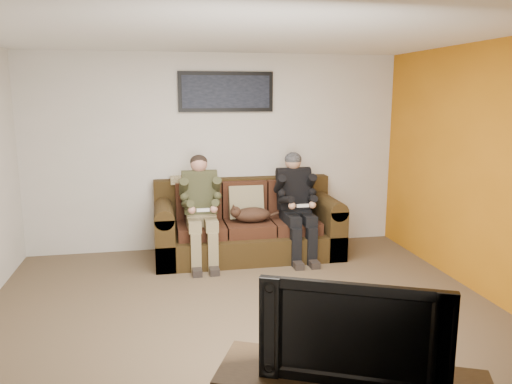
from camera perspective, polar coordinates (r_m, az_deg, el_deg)
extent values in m
plane|color=brown|center=(4.91, -1.11, -13.80)|extent=(5.00, 5.00, 0.00)
plane|color=silver|center=(4.48, -1.24, 17.93)|extent=(5.00, 5.00, 0.00)
plane|color=beige|center=(6.72, -4.51, 4.52)|extent=(5.00, 0.00, 5.00)
plane|color=beige|center=(2.39, 8.29, -7.67)|extent=(5.00, 0.00, 5.00)
plane|color=beige|center=(5.52, 25.33, 2.05)|extent=(0.00, 4.50, 4.50)
plane|color=#C27213|center=(5.52, 25.24, 2.05)|extent=(0.00, 4.50, 4.50)
cube|color=#34240F|center=(6.52, -0.94, -5.91)|extent=(2.36, 1.02, 0.32)
cube|color=#34240F|center=(6.78, -1.55, -1.03)|extent=(2.36, 0.21, 0.64)
cube|color=#34240F|center=(6.38, -10.40, -4.97)|extent=(0.24, 1.02, 0.64)
cube|color=#34240F|center=(6.73, 8.00, -4.03)|extent=(0.24, 1.02, 0.64)
cylinder|color=#34240F|center=(6.30, -10.50, -2.16)|extent=(0.24, 1.02, 0.24)
cylinder|color=#34240F|center=(6.66, 8.07, -1.36)|extent=(0.24, 1.02, 0.24)
cube|color=#3D1F12|center=(6.33, -6.31, -4.28)|extent=(0.59, 0.64, 0.15)
cube|color=#3D1F12|center=(6.55, -6.59, -0.96)|extent=(0.59, 0.15, 0.47)
cube|color=#3D1F12|center=(6.40, -0.86, -4.03)|extent=(0.59, 0.64, 0.15)
cube|color=#3D1F12|center=(6.62, -1.34, -0.75)|extent=(0.59, 0.15, 0.47)
cube|color=#3D1F12|center=(6.53, 4.41, -3.75)|extent=(0.59, 0.64, 0.15)
cube|color=#3D1F12|center=(6.75, 3.76, -0.55)|extent=(0.59, 0.15, 0.47)
cube|color=#8C805B|center=(6.51, -1.15, -1.16)|extent=(0.45, 0.21, 0.45)
cube|color=#C7BD92|center=(6.62, -7.66, 1.41)|extent=(0.48, 0.24, 0.09)
cube|color=#8B7C56|center=(6.26, -6.31, -3.08)|extent=(0.36, 0.30, 0.14)
cube|color=#393A22|center=(6.29, -6.45, -0.21)|extent=(0.40, 0.30, 0.53)
cylinder|color=#393A22|center=(6.27, -6.50, 1.71)|extent=(0.44, 0.18, 0.18)
sphere|color=tan|center=(6.27, -6.55, 3.18)|extent=(0.21, 0.21, 0.21)
cube|color=#8B7C56|center=(6.06, -7.09, -3.66)|extent=(0.15, 0.42, 0.13)
cube|color=#8B7C56|center=(6.08, -5.20, -3.58)|extent=(0.15, 0.42, 0.13)
cube|color=#8B7C56|center=(5.95, -6.88, -6.90)|extent=(0.12, 0.13, 0.47)
cube|color=#8B7C56|center=(5.97, -4.95, -6.81)|extent=(0.12, 0.13, 0.47)
cube|color=black|center=(5.94, -6.78, -8.93)|extent=(0.11, 0.26, 0.08)
cube|color=black|center=(5.96, -4.83, -8.84)|extent=(0.11, 0.26, 0.08)
cylinder|color=#393A22|center=(6.19, -8.26, 0.51)|extent=(0.11, 0.30, 0.28)
cylinder|color=#393A22|center=(6.22, -4.58, 0.64)|extent=(0.11, 0.30, 0.28)
cylinder|color=#393A22|center=(6.01, -7.82, -1.36)|extent=(0.14, 0.32, 0.15)
cylinder|color=#393A22|center=(6.03, -4.59, -1.23)|extent=(0.14, 0.32, 0.15)
sphere|color=tan|center=(5.90, -7.35, -2.07)|extent=(0.09, 0.09, 0.09)
sphere|color=tan|center=(5.92, -4.84, -1.97)|extent=(0.09, 0.09, 0.09)
cube|color=white|center=(5.89, -6.07, -2.06)|extent=(0.15, 0.04, 0.03)
ellipsoid|color=black|center=(6.28, -6.57, 3.47)|extent=(0.22, 0.22, 0.17)
cube|color=black|center=(6.47, 4.50, -2.58)|extent=(0.36, 0.30, 0.14)
cube|color=black|center=(6.50, 4.31, 0.20)|extent=(0.40, 0.30, 0.53)
cylinder|color=black|center=(6.48, 4.29, 2.05)|extent=(0.44, 0.18, 0.18)
sphere|color=tan|center=(6.48, 4.26, 3.48)|extent=(0.21, 0.21, 0.21)
cube|color=black|center=(6.26, 4.11, -3.13)|extent=(0.15, 0.42, 0.13)
cube|color=black|center=(6.31, 5.87, -3.04)|extent=(0.15, 0.42, 0.13)
cube|color=black|center=(6.15, 4.56, -6.25)|extent=(0.12, 0.13, 0.47)
cube|color=black|center=(6.21, 6.35, -6.13)|extent=(0.12, 0.13, 0.47)
cube|color=black|center=(6.14, 4.74, -8.21)|extent=(0.11, 0.26, 0.08)
cube|color=black|center=(6.20, 6.54, -8.07)|extent=(0.11, 0.26, 0.08)
cylinder|color=black|center=(6.36, 2.75, 0.90)|extent=(0.11, 0.30, 0.28)
cylinder|color=black|center=(6.47, 6.19, 1.02)|extent=(0.11, 0.30, 0.28)
cylinder|color=black|center=(6.19, 3.49, -0.90)|extent=(0.14, 0.32, 0.15)
cylinder|color=black|center=(6.29, 6.50, -0.77)|extent=(0.14, 0.32, 0.15)
sphere|color=tan|center=(6.10, 4.14, -1.58)|extent=(0.09, 0.09, 0.09)
sphere|color=tan|center=(6.17, 6.47, -1.47)|extent=(0.09, 0.09, 0.09)
cube|color=white|center=(6.12, 5.36, -1.56)|extent=(0.15, 0.04, 0.03)
ellipsoid|color=black|center=(6.47, 4.27, 3.74)|extent=(0.22, 0.22, 0.19)
ellipsoid|color=#4B2D1D|center=(6.33, -0.42, -2.62)|extent=(0.47, 0.26, 0.19)
sphere|color=#4B2D1D|center=(6.25, -2.36, -2.28)|extent=(0.14, 0.14, 0.14)
cone|color=#4B2D1D|center=(6.20, -2.50, -1.74)|extent=(0.04, 0.04, 0.04)
cone|color=#4B2D1D|center=(6.26, -2.59, -1.60)|extent=(0.04, 0.04, 0.04)
cylinder|color=#4B2D1D|center=(6.43, 1.60, -2.72)|extent=(0.26, 0.13, 0.08)
cube|color=black|center=(6.67, -3.45, 11.36)|extent=(1.25, 0.04, 0.52)
cube|color=black|center=(6.64, -3.42, 11.37)|extent=(1.15, 0.01, 0.42)
imported|color=black|center=(2.94, 11.16, -14.97)|extent=(1.00, 0.55, 0.60)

